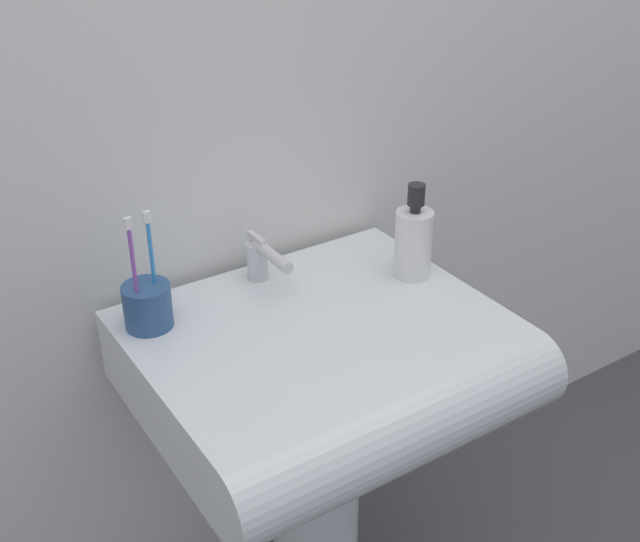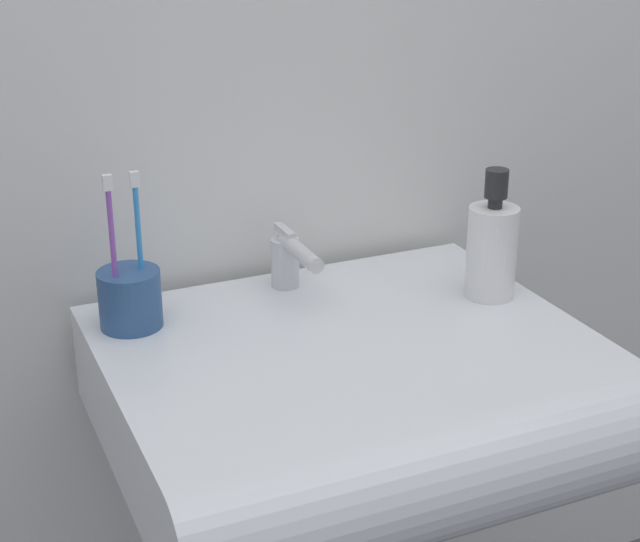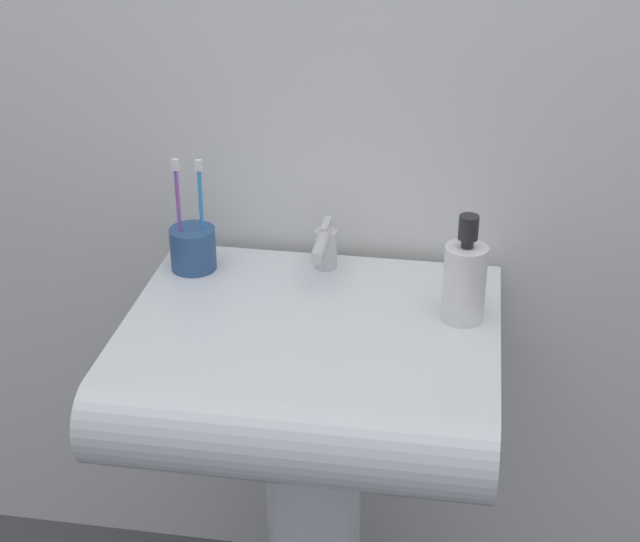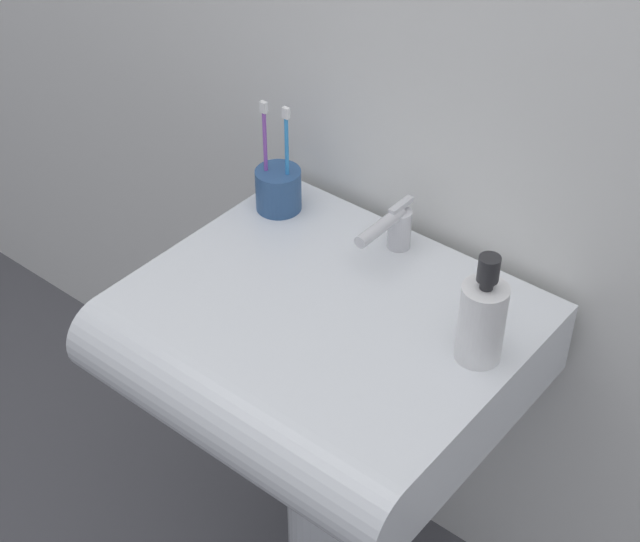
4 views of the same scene
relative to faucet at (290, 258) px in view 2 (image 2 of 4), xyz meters
The scene contains 4 objects.
sink_basin 0.25m from the faucet, 88.15° to the right, with size 0.62×0.54×0.14m.
faucet is the anchor object (origin of this frame).
toothbrush_cup 0.24m from the faucet, behind, with size 0.08×0.08×0.21m.
soap_bottle 0.28m from the faucet, 27.67° to the right, with size 0.07×0.07×0.19m.
Camera 2 is at (-0.49, -1.03, 1.32)m, focal length 55.00 mm.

